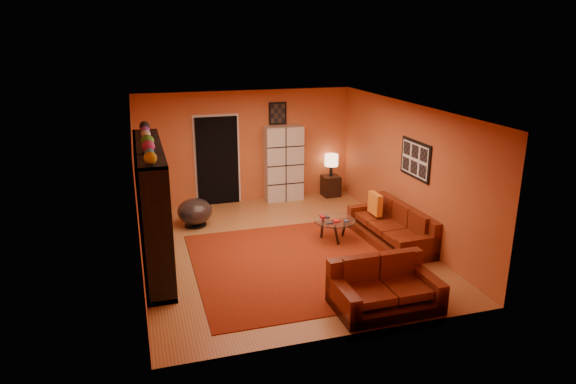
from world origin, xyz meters
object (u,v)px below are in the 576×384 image
object	(u,v)px
entertainment_unit	(153,207)
coffee_table	(335,222)
loveseat	(383,288)
bowl_chair	(195,212)
storage_cabinet	(284,164)
sofa	(395,228)
table_lamp	(331,161)
tv	(156,209)
side_table	(331,186)

from	to	relation	value
entertainment_unit	coffee_table	size ratio (longest dim) A/B	3.72
loveseat	bowl_chair	distance (m)	4.63
loveseat	storage_cabinet	bearing A→B (deg)	-0.61
sofa	table_lamp	size ratio (longest dim) A/B	3.87
tv	sofa	size ratio (longest dim) A/B	0.44
entertainment_unit	loveseat	xyz separation A→B (m)	(3.10, -2.42, -0.77)
entertainment_unit	sofa	size ratio (longest dim) A/B	1.43
sofa	side_table	distance (m)	3.06
table_lamp	loveseat	bearing A→B (deg)	-103.01
sofa	storage_cabinet	size ratio (longest dim) A/B	1.18
sofa	coffee_table	xyz separation A→B (m)	(-1.07, 0.41, 0.08)
bowl_chair	entertainment_unit	bearing A→B (deg)	-117.75
side_table	entertainment_unit	bearing A→B (deg)	-147.39
entertainment_unit	storage_cabinet	xyz separation A→B (m)	(3.11, 2.80, -0.16)
storage_cabinet	side_table	xyz separation A→B (m)	(1.19, -0.05, -0.64)
coffee_table	table_lamp	distance (m)	2.87
side_table	table_lamp	xyz separation A→B (m)	(0.00, 0.00, 0.64)
bowl_chair	loveseat	bearing A→B (deg)	-61.06
tv	table_lamp	world-z (taller)	tv
side_table	loveseat	bearing A→B (deg)	-103.01
coffee_table	bowl_chair	bearing A→B (deg)	148.18
sofa	storage_cabinet	world-z (taller)	storage_cabinet
side_table	storage_cabinet	bearing A→B (deg)	177.58
tv	side_table	world-z (taller)	tv
tv	sofa	bearing A→B (deg)	-94.28
tv	coffee_table	world-z (taller)	tv
loveseat	bowl_chair	xyz separation A→B (m)	(-2.24, 4.06, 0.03)
tv	storage_cabinet	xyz separation A→B (m)	(3.06, 2.78, -0.10)
sofa	loveseat	size ratio (longest dim) A/B	1.38
tv	entertainment_unit	bearing A→B (deg)	108.21
loveseat	table_lamp	size ratio (longest dim) A/B	2.81
entertainment_unit	tv	size ratio (longest dim) A/B	3.24
entertainment_unit	table_lamp	world-z (taller)	entertainment_unit
sofa	bowl_chair	world-z (taller)	sofa
entertainment_unit	table_lamp	xyz separation A→B (m)	(4.30, 2.75, -0.16)
tv	side_table	distance (m)	5.10
tv	loveseat	xyz separation A→B (m)	(3.05, -2.43, -0.70)
tv	storage_cabinet	distance (m)	4.14
entertainment_unit	sofa	world-z (taller)	entertainment_unit
bowl_chair	side_table	world-z (taller)	bowl_chair
storage_cabinet	bowl_chair	size ratio (longest dim) A/B	2.47
coffee_table	side_table	size ratio (longest dim) A/B	1.61
entertainment_unit	tv	world-z (taller)	entertainment_unit
loveseat	storage_cabinet	xyz separation A→B (m)	(0.01, 5.22, 0.60)
coffee_table	table_lamp	xyz separation A→B (m)	(0.96, 2.65, 0.52)
sofa	entertainment_unit	bearing A→B (deg)	173.24
side_table	table_lamp	bearing A→B (deg)	0.00
tv	loveseat	bearing A→B (deg)	-128.54
entertainment_unit	bowl_chair	bearing A→B (deg)	62.25
tv	storage_cabinet	size ratio (longest dim) A/B	0.52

